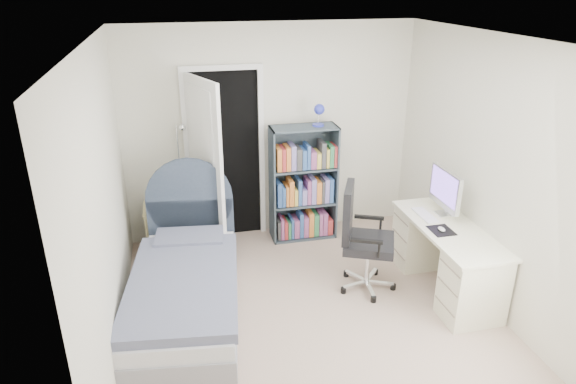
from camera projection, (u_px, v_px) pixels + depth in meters
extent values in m
cube|color=tan|center=(310.00, 314.00, 4.88)|extent=(3.40, 3.60, 0.05)
cube|color=white|center=(315.00, 36.00, 3.90)|extent=(3.40, 3.60, 0.05)
cube|color=silver|center=(270.00, 132.00, 6.03)|extent=(3.40, 0.05, 2.50)
cube|color=silver|center=(404.00, 317.00, 2.75)|extent=(3.40, 0.05, 2.50)
cube|color=silver|center=(101.00, 209.00, 4.03)|extent=(0.05, 3.60, 2.50)
cube|color=silver|center=(491.00, 174.00, 4.75)|extent=(0.05, 3.60, 2.50)
cube|color=black|center=(225.00, 157.00, 5.98)|extent=(0.80, 0.01, 2.00)
cube|color=white|center=(188.00, 160.00, 5.87)|extent=(0.06, 0.06, 2.00)
cube|color=white|center=(262.00, 155.00, 6.05)|extent=(0.06, 0.06, 2.00)
cube|color=white|center=(221.00, 67.00, 5.56)|extent=(0.92, 0.06, 0.06)
cube|color=white|center=(206.00, 170.00, 5.57)|extent=(0.32, 0.76, 2.00)
cube|color=gray|center=(187.00, 306.00, 4.75)|extent=(1.15, 2.02, 0.25)
cube|color=silver|center=(185.00, 288.00, 4.67)|extent=(1.13, 1.98, 0.15)
cube|color=slate|center=(183.00, 283.00, 4.54)|extent=(1.15, 1.74, 0.10)
cube|color=slate|center=(190.00, 240.00, 5.25)|extent=(0.73, 0.47, 0.12)
cube|color=#364254|center=(192.00, 232.00, 5.56)|extent=(0.91, 0.17, 0.77)
cylinder|color=#364254|center=(189.00, 199.00, 5.41)|extent=(0.91, 0.17, 0.91)
cylinder|color=#DBCB86|center=(148.00, 238.00, 5.65)|extent=(0.04, 0.04, 0.56)
cylinder|color=#DBCB86|center=(149.00, 223.00, 5.99)|extent=(0.04, 0.04, 0.56)
cylinder|color=#DBCB86|center=(184.00, 235.00, 5.73)|extent=(0.04, 0.04, 0.56)
cylinder|color=#DBCB86|center=(182.00, 220.00, 6.07)|extent=(0.04, 0.04, 0.56)
cube|color=#DBCB86|center=(164.00, 208.00, 5.76)|extent=(0.45, 0.45, 0.03)
cube|color=#DBCB86|center=(167.00, 235.00, 5.89)|extent=(0.40, 0.40, 0.02)
cube|color=#B24C33|center=(158.00, 206.00, 5.73)|extent=(0.18, 0.25, 0.03)
cube|color=#3F598C|center=(158.00, 203.00, 5.72)|extent=(0.17, 0.23, 0.03)
cube|color=#D8CC7F|center=(158.00, 201.00, 5.71)|extent=(0.16, 0.22, 0.03)
cylinder|color=silver|center=(186.00, 241.00, 6.16)|extent=(0.21, 0.21, 0.02)
cylinder|color=silver|center=(181.00, 185.00, 5.88)|extent=(0.02, 0.02, 1.44)
sphere|color=silver|center=(182.00, 127.00, 5.59)|extent=(0.08, 0.08, 0.08)
cube|color=#3C4951|center=(272.00, 186.00, 5.97)|extent=(0.02, 0.33, 1.38)
cube|color=#3C4951|center=(334.00, 181.00, 6.13)|extent=(0.02, 0.33, 1.38)
cube|color=#3C4951|center=(304.00, 128.00, 5.78)|extent=(0.77, 0.33, 0.02)
cube|color=#3C4951|center=(303.00, 235.00, 6.31)|extent=(0.77, 0.33, 0.02)
cube|color=#3C4951|center=(300.00, 179.00, 6.19)|extent=(0.77, 0.01, 1.38)
cube|color=#3C4951|center=(303.00, 203.00, 6.14)|extent=(0.73, 0.31, 0.02)
cube|color=#3C4951|center=(303.00, 168.00, 5.97)|extent=(0.73, 0.31, 0.02)
cylinder|color=#2933B5|center=(318.00, 125.00, 5.81)|extent=(0.13, 0.13, 0.02)
cylinder|color=silver|center=(318.00, 117.00, 5.78)|extent=(0.02, 0.02, 0.18)
sphere|color=#2933B5|center=(319.00, 109.00, 5.71)|extent=(0.12, 0.12, 0.12)
cube|color=#3F3F3F|center=(278.00, 228.00, 6.17)|extent=(0.03, 0.23, 0.23)
cube|color=#994C7F|center=(281.00, 227.00, 6.18)|extent=(0.04, 0.23, 0.26)
cube|color=#B23333|center=(284.00, 228.00, 6.19)|extent=(0.04, 0.23, 0.22)
cube|color=#337F4C|center=(288.00, 228.00, 6.20)|extent=(0.03, 0.23, 0.20)
cube|color=#335999|center=(291.00, 226.00, 6.20)|extent=(0.03, 0.23, 0.24)
cube|color=#994C7F|center=(295.00, 226.00, 6.22)|extent=(0.06, 0.23, 0.23)
cube|color=#335999|center=(300.00, 223.00, 6.21)|extent=(0.04, 0.23, 0.31)
cube|color=#994C7F|center=(304.00, 224.00, 6.24)|extent=(0.06, 0.23, 0.26)
cube|color=orange|center=(309.00, 222.00, 6.24)|extent=(0.06, 0.23, 0.30)
cube|color=#337F4C|center=(314.00, 222.00, 6.26)|extent=(0.06, 0.23, 0.28)
cube|color=#994C7F|center=(319.00, 221.00, 6.27)|extent=(0.04, 0.23, 0.29)
cube|color=#994C7F|center=(323.00, 221.00, 6.28)|extent=(0.05, 0.23, 0.29)
cube|color=#B23333|center=(328.00, 224.00, 6.31)|extent=(0.06, 0.23, 0.20)
cube|color=#335999|center=(278.00, 193.00, 6.00)|extent=(0.05, 0.23, 0.28)
cube|color=#335999|center=(282.00, 195.00, 6.02)|extent=(0.04, 0.23, 0.23)
cube|color=orange|center=(286.00, 194.00, 6.03)|extent=(0.03, 0.23, 0.24)
cube|color=orange|center=(290.00, 191.00, 6.02)|extent=(0.05, 0.23, 0.31)
cube|color=#D8BF4C|center=(294.00, 195.00, 6.06)|extent=(0.04, 0.23, 0.19)
cube|color=#335999|center=(298.00, 190.00, 6.04)|extent=(0.04, 0.23, 0.31)
cube|color=#7F72B2|center=(303.00, 195.00, 6.08)|extent=(0.06, 0.23, 0.19)
cube|color=#994C7F|center=(307.00, 190.00, 6.07)|extent=(0.04, 0.23, 0.29)
cube|color=#7F72B2|center=(312.00, 189.00, 6.08)|extent=(0.06, 0.23, 0.31)
cube|color=orange|center=(317.00, 190.00, 6.10)|extent=(0.06, 0.23, 0.27)
cube|color=#3F3F3F|center=(321.00, 190.00, 6.11)|extent=(0.03, 0.23, 0.27)
cube|color=#7F72B2|center=(325.00, 188.00, 6.12)|extent=(0.05, 0.23, 0.29)
cube|color=#335999|center=(329.00, 188.00, 6.13)|extent=(0.05, 0.23, 0.29)
cube|color=orange|center=(278.00, 158.00, 5.83)|extent=(0.05, 0.23, 0.27)
cube|color=#B23333|center=(282.00, 158.00, 5.84)|extent=(0.04, 0.23, 0.26)
cube|color=orange|center=(287.00, 157.00, 5.85)|extent=(0.05, 0.23, 0.27)
cube|color=#7F72B2|center=(292.00, 156.00, 5.86)|extent=(0.06, 0.23, 0.29)
cube|color=#3F3F3F|center=(297.00, 157.00, 5.88)|extent=(0.06, 0.23, 0.25)
cube|color=#335999|center=(302.00, 158.00, 5.90)|extent=(0.05, 0.23, 0.23)
cube|color=#335999|center=(307.00, 155.00, 5.90)|extent=(0.04, 0.23, 0.28)
cube|color=#994C7F|center=(311.00, 158.00, 5.93)|extent=(0.07, 0.23, 0.20)
cube|color=#D8BF4C|center=(317.00, 158.00, 5.94)|extent=(0.05, 0.23, 0.18)
cube|color=#3F3F3F|center=(321.00, 153.00, 5.93)|extent=(0.05, 0.23, 0.30)
cube|color=#D8BF4C|center=(325.00, 156.00, 5.96)|extent=(0.03, 0.23, 0.22)
cube|color=#337F4C|center=(329.00, 155.00, 5.96)|extent=(0.05, 0.23, 0.26)
cube|color=#B23333|center=(333.00, 154.00, 5.97)|extent=(0.04, 0.23, 0.25)
cube|color=#F0EDC9|center=(449.00, 229.00, 4.97)|extent=(0.57, 1.43, 0.03)
cube|color=#F0EDC9|center=(473.00, 288.00, 4.65)|extent=(0.53, 0.38, 0.67)
cube|color=#F0EDC9|center=(422.00, 237.00, 5.56)|extent=(0.53, 0.38, 0.67)
cube|color=silver|center=(444.00, 214.00, 5.24)|extent=(0.15, 0.15, 0.01)
cube|color=silver|center=(448.00, 204.00, 5.21)|extent=(0.03, 0.06, 0.21)
cube|color=silver|center=(445.00, 188.00, 5.13)|extent=(0.04, 0.53, 0.38)
cube|color=#7954CC|center=(444.00, 187.00, 5.12)|extent=(0.00, 0.48, 0.31)
cube|color=white|center=(425.00, 215.00, 5.20)|extent=(0.12, 0.38, 0.02)
cube|color=black|center=(441.00, 231.00, 4.90)|extent=(0.21, 0.25, 0.00)
ellipsoid|color=white|center=(442.00, 229.00, 4.89)|extent=(0.06, 0.10, 0.03)
cube|color=silver|center=(380.00, 283.00, 5.22)|extent=(0.27, 0.15, 0.03)
cylinder|color=black|center=(393.00, 287.00, 5.21)|extent=(0.07, 0.07, 0.06)
cube|color=silver|center=(371.00, 275.00, 5.35)|extent=(0.22, 0.24, 0.03)
cylinder|color=black|center=(375.00, 272.00, 5.48)|extent=(0.07, 0.07, 0.06)
cube|color=silver|center=(356.00, 276.00, 5.34)|extent=(0.17, 0.26, 0.03)
cylinder|color=black|center=(346.00, 274.00, 5.44)|extent=(0.07, 0.07, 0.06)
cube|color=silver|center=(355.00, 285.00, 5.19)|extent=(0.28, 0.10, 0.03)
cylinder|color=black|center=(343.00, 290.00, 5.15)|extent=(0.07, 0.07, 0.06)
cube|color=silver|center=(370.00, 289.00, 5.12)|extent=(0.07, 0.28, 0.03)
cylinder|color=black|center=(373.00, 299.00, 5.01)|extent=(0.07, 0.07, 0.06)
cylinder|color=silver|center=(368.00, 264.00, 5.16)|extent=(0.07, 0.07, 0.42)
cube|color=black|center=(369.00, 243.00, 5.07)|extent=(0.64, 0.64, 0.09)
cube|color=black|center=(348.00, 212.00, 4.99)|extent=(0.24, 0.43, 0.55)
cube|color=black|center=(367.00, 241.00, 4.78)|extent=(0.29, 0.16, 0.03)
cube|color=black|center=(369.00, 217.00, 5.25)|extent=(0.29, 0.16, 0.03)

